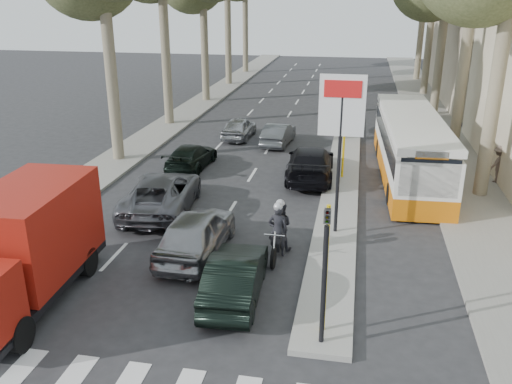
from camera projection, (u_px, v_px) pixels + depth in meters
The scene contains 17 objects.
ground at pixel (208, 300), 15.06m from camera, with size 120.00×120.00×0.00m, color #28282B.
sidewalk_right at pixel (430, 117), 36.55m from camera, with size 3.20×70.00×0.12m, color gray.
median_left at pixel (205, 100), 42.21m from camera, with size 2.40×64.00×0.12m, color gray.
traffic_island at pixel (342, 178), 24.59m from camera, with size 1.50×26.00×0.16m, color gray.
billboard at pixel (341, 133), 17.80m from camera, with size 1.50×12.10×5.60m.
traffic_light_island at pixel (325, 255), 12.24m from camera, with size 0.16×0.41×3.60m.
silver_hatchback at pixel (196, 232), 17.48m from camera, with size 1.79×4.46×1.52m, color gray.
dark_hatchback at pixel (235, 276), 15.02m from camera, with size 1.39×4.00×1.32m, color black.
queue_car_a at pixel (162, 193), 20.94m from camera, with size 2.44×5.30×1.47m, color #52535A.
queue_car_b at pixel (310, 163), 24.59m from camera, with size 2.07×5.09×1.48m, color black.
queue_car_c at pixel (239, 128), 31.39m from camera, with size 1.47×3.65×1.24m, color #9EA0A5.
queue_car_d at pixel (278, 134), 30.11m from camera, with size 1.27×3.65×1.20m, color #4A4E52.
queue_car_e at pixel (191, 156), 26.10m from camera, with size 1.63×4.02×1.17m, color black.
red_truck at pixel (23, 246), 14.53m from camera, with size 2.48×5.95×3.13m.
city_bus at pixel (410, 146), 24.44m from camera, with size 2.85×11.05×2.89m.
motorcycle at pixel (279, 229), 17.47m from camera, with size 0.80×2.21×1.88m.
pedestrian_far at pixel (499, 164), 23.77m from camera, with size 1.06×0.47×1.64m, color brown.
Camera 1 is at (3.75, -12.57, 8.09)m, focal length 38.00 mm.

